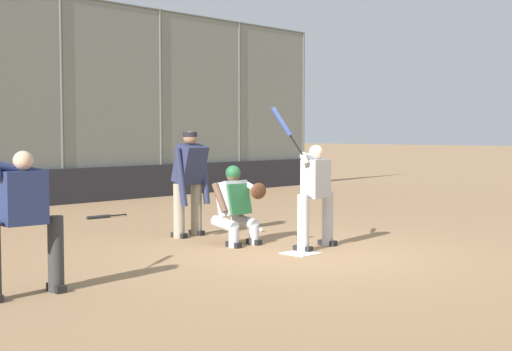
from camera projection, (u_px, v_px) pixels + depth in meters
ground_plane at (301, 254)px, 9.98m from camera, size 160.00×160.00×0.00m
home_plate_marker at (301, 253)px, 9.98m from camera, size 0.43×0.43×0.01m
backstop_fence at (2, 93)px, 15.69m from camera, size 20.92×0.08×4.95m
padding_wall at (6, 190)px, 15.75m from camera, size 20.42×0.18×0.85m
batter_at_plate at (315, 192)px, 10.37m from camera, size 1.03×0.57×2.07m
catcher_behind_plate at (237, 204)px, 10.74m from camera, size 0.64×0.75×1.20m
umpire_home at (190, 180)px, 11.55m from camera, size 0.70×0.45×1.72m
batter_on_deck at (23, 217)px, 7.33m from camera, size 0.96×0.72×2.14m
spare_bat_near_backstop at (102, 217)px, 14.10m from camera, size 0.90×0.12×0.07m
spare_bat_by_padding at (12, 216)px, 14.27m from camera, size 0.07×0.85×0.07m
fielding_glove_on_dirt at (232, 192)px, 19.75m from camera, size 0.30×0.23×0.11m
baseball_loose at (261, 230)px, 12.14m from camera, size 0.07×0.07×0.07m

